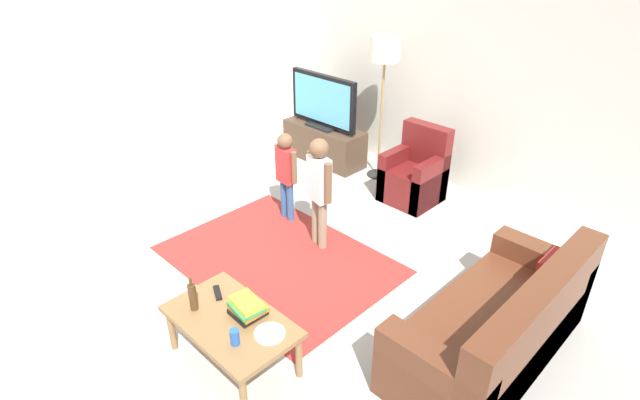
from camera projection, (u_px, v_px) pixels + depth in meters
The scene contains 17 objects.
ground at pixel (275, 284), 4.64m from camera, with size 7.80×7.80×0.00m, color #B2ADA3.
wall_back at pixel (464, 77), 5.84m from camera, with size 6.00×0.12×2.70m, color silver.
wall_left at pixel (101, 77), 5.82m from camera, with size 0.12×6.00×2.70m, color silver.
area_rug at pixel (279, 259), 4.97m from camera, with size 2.20×1.60×0.01m, color #9E2D28.
tv_stand at pixel (324, 144), 6.93m from camera, with size 1.20×0.44×0.50m.
tv at pixel (323, 102), 6.62m from camera, with size 1.10×0.28×0.71m.
couch at pixel (501, 331), 3.70m from camera, with size 0.80×1.80×0.86m.
armchair at pixel (416, 176), 5.92m from camera, with size 0.60×0.60×0.90m.
floor_lamp at pixel (385, 57), 5.87m from camera, with size 0.36×0.36×1.78m.
child_near_tv at pixel (286, 169), 5.38m from camera, with size 0.34×0.16×1.02m.
child_center at pixel (319, 184), 4.87m from camera, with size 0.38×0.19×1.17m.
coffee_table at pixel (231, 324), 3.64m from camera, with size 1.00×0.60×0.42m.
book_stack at pixel (247, 307), 3.64m from camera, with size 0.27×0.25×0.13m.
bottle at pixel (193, 296), 3.66m from camera, with size 0.06×0.06×0.28m.
tv_remote at pixel (218, 293), 3.86m from camera, with size 0.17×0.05×0.02m, color black.
soda_can at pixel (235, 337), 3.38m from camera, with size 0.07×0.07×0.12m, color #2659B2.
plate at pixel (270, 334), 3.48m from camera, with size 0.22×0.22×0.02m.
Camera 1 is at (2.88, -2.31, 2.94)m, focal length 28.11 mm.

